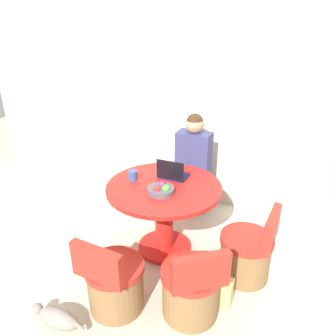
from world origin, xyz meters
The scene contains 13 objects.
ground_plane centered at (0.00, 0.00, 0.00)m, with size 12.00×12.00×0.00m, color beige.
wall_back centered at (0.00, 1.36, 1.30)m, with size 7.00×0.06×2.60m.
refrigerator centered at (1.29, 0.99, 0.84)m, with size 0.62×0.67×1.69m.
dining_table centered at (-0.04, 0.15, 0.54)m, with size 1.16×1.16×0.78m.
chair_right_side centered at (0.85, 0.09, 0.26)m, with size 0.50×0.50×0.75m.
chair_near_camera centered at (-0.10, -0.74, 0.26)m, with size 0.50×0.50×0.75m.
chair_near_right_corner centered at (0.52, -0.54, 0.26)m, with size 0.57×0.58×0.75m.
person_seated centered at (0.00, 0.95, 0.73)m, with size 0.40×0.37×1.33m.
laptop centered at (-0.03, 0.34, 0.82)m, with size 0.30×0.21×0.22m.
fruit_bowl centered at (0.00, 0.00, 0.81)m, with size 0.26×0.26×0.10m.
coffee_cup centered at (-0.39, 0.14, 0.83)m, with size 0.09×0.09×0.10m.
cat centered at (-0.42, -1.11, 0.09)m, with size 0.50×0.17×0.18m.
handbag centered at (0.67, -0.34, 0.13)m, with size 0.30×0.14×0.26m.
Camera 1 is at (1.16, -2.49, 2.28)m, focal length 35.00 mm.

